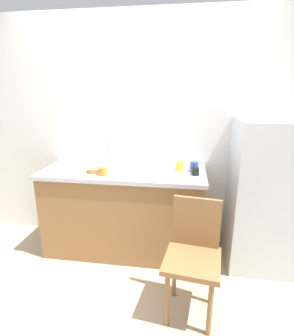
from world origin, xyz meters
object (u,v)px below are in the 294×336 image
object	(u,v)px
dish_tray	(70,168)
cup_orange	(103,171)
cup_black	(195,171)
refrigerator	(264,195)
chair	(193,253)
terracotta_bowl	(93,170)
cup_blue	(194,167)
cup_yellow	(180,166)

from	to	relation	value
dish_tray	cup_orange	xyz separation A→B (m)	(0.37, -0.09, 0.01)
cup_black	dish_tray	bearing A→B (deg)	-177.90
refrigerator	chair	xyz separation A→B (m)	(-0.66, -0.71, -0.21)
chair	terracotta_bowl	size ratio (longest dim) A/B	6.36
dish_tray	cup_blue	bearing A→B (deg)	6.46
terracotta_bowl	cup_yellow	world-z (taller)	cup_yellow
chair	dish_tray	size ratio (longest dim) A/B	3.18
cup_yellow	cup_orange	bearing A→B (deg)	-159.10
terracotta_bowl	refrigerator	bearing A→B (deg)	3.72
refrigerator	chair	distance (m)	0.99
terracotta_bowl	dish_tray	bearing A→B (deg)	175.20
cup_yellow	cup_blue	bearing A→B (deg)	-16.51
refrigerator	dish_tray	size ratio (longest dim) A/B	5.06
dish_tray	terracotta_bowl	xyz separation A→B (m)	(0.25, -0.02, -0.00)
cup_black	cup_yellow	world-z (taller)	cup_yellow
cup_black	cup_yellow	bearing A→B (deg)	138.76
refrigerator	cup_orange	xyz separation A→B (m)	(-1.51, -0.18, 0.22)
terracotta_bowl	cup_blue	bearing A→B (deg)	9.29
cup_blue	terracotta_bowl	bearing A→B (deg)	-170.71
dish_tray	terracotta_bowl	size ratio (longest dim) A/B	2.00
cup_orange	dish_tray	bearing A→B (deg)	165.93
chair	cup_blue	bearing A→B (deg)	97.68
cup_black	cup_orange	size ratio (longest dim) A/B	0.94
cup_black	cup_blue	size ratio (longest dim) A/B	0.70
chair	dish_tray	world-z (taller)	dish_tray
chair	terracotta_bowl	bearing A→B (deg)	155.43
refrigerator	chair	world-z (taller)	refrigerator
cup_orange	cup_yellow	size ratio (longest dim) A/B	0.88
chair	cup_black	world-z (taller)	cup_black
chair	cup_yellow	size ratio (longest dim) A/B	9.70
chair	cup_orange	distance (m)	1.09
cup_yellow	chair	bearing A→B (deg)	-80.01
terracotta_bowl	cup_orange	distance (m)	0.14
cup_blue	cup_yellow	bearing A→B (deg)	163.49
chair	cup_black	bearing A→B (deg)	96.53
chair	dish_tray	bearing A→B (deg)	160.17
cup_yellow	terracotta_bowl	bearing A→B (deg)	-166.47
cup_blue	cup_orange	distance (m)	0.87
refrigerator	cup_yellow	xyz separation A→B (m)	(-0.80, 0.09, 0.23)
chair	terracotta_bowl	distance (m)	1.21
chair	cup_yellow	distance (m)	0.93
dish_tray	cup_yellow	size ratio (longest dim) A/B	3.05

